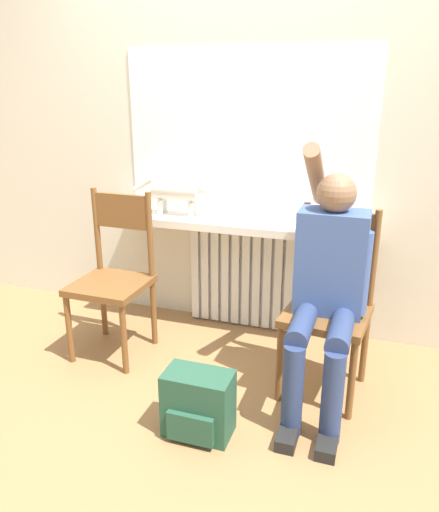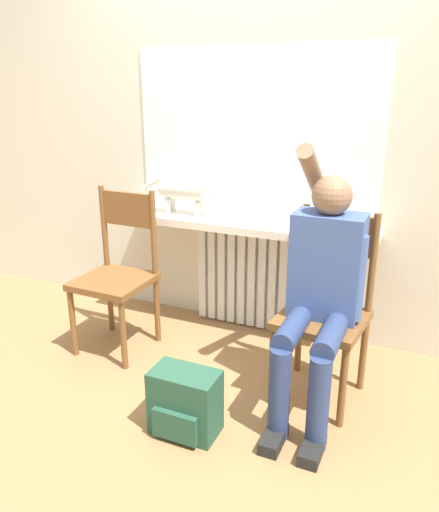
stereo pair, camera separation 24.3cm
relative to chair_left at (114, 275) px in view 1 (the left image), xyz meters
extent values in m
plane|color=olive|center=(0.63, -0.57, -0.50)|extent=(12.00, 12.00, 0.00)
cube|color=beige|center=(0.63, 0.66, 0.85)|extent=(7.00, 0.06, 2.70)
cube|color=silver|center=(0.63, 0.59, -0.14)|extent=(0.72, 0.05, 0.71)
cube|color=silver|center=(0.31, 0.55, -0.14)|extent=(0.05, 0.03, 0.69)
cube|color=silver|center=(0.38, 0.55, -0.14)|extent=(0.05, 0.03, 0.69)
cube|color=silver|center=(0.45, 0.55, -0.14)|extent=(0.05, 0.03, 0.69)
cube|color=silver|center=(0.52, 0.55, -0.14)|extent=(0.05, 0.03, 0.69)
cube|color=silver|center=(0.60, 0.55, -0.14)|extent=(0.05, 0.03, 0.69)
cube|color=silver|center=(0.67, 0.55, -0.14)|extent=(0.05, 0.03, 0.69)
cube|color=silver|center=(0.74, 0.55, -0.14)|extent=(0.05, 0.03, 0.69)
cube|color=silver|center=(0.81, 0.55, -0.14)|extent=(0.05, 0.03, 0.69)
cube|color=silver|center=(0.88, 0.55, -0.14)|extent=(0.05, 0.03, 0.69)
cube|color=silver|center=(0.95, 0.55, -0.14)|extent=(0.05, 0.03, 0.69)
cube|color=white|center=(0.63, 0.47, 0.24)|extent=(1.64, 0.31, 0.05)
cube|color=white|center=(0.63, 0.62, 0.78)|extent=(1.57, 0.01, 1.02)
cube|color=brown|center=(0.00, -0.05, -0.05)|extent=(0.42, 0.42, 0.04)
cylinder|color=brown|center=(-0.19, -0.23, -0.28)|extent=(0.04, 0.04, 0.43)
cylinder|color=brown|center=(0.18, -0.23, -0.28)|extent=(0.04, 0.04, 0.43)
cylinder|color=brown|center=(-0.18, 0.14, -0.28)|extent=(0.04, 0.04, 0.43)
cylinder|color=brown|center=(0.19, 0.13, -0.28)|extent=(0.04, 0.04, 0.43)
cylinder|color=brown|center=(-0.18, 0.14, 0.23)|extent=(0.04, 0.04, 0.52)
cylinder|color=brown|center=(0.19, 0.13, 0.23)|extent=(0.04, 0.04, 0.52)
cube|color=brown|center=(0.00, 0.14, 0.36)|extent=(0.37, 0.03, 0.21)
cube|color=brown|center=(1.26, -0.05, -0.05)|extent=(0.46, 0.46, 0.04)
cylinder|color=brown|center=(1.06, -0.21, -0.28)|extent=(0.04, 0.04, 0.43)
cylinder|color=brown|center=(1.42, -0.25, -0.28)|extent=(0.04, 0.04, 0.43)
cylinder|color=brown|center=(1.10, 0.15, -0.28)|extent=(0.04, 0.04, 0.43)
cylinder|color=brown|center=(1.46, 0.11, -0.28)|extent=(0.04, 0.04, 0.43)
cylinder|color=brown|center=(1.10, 0.15, 0.23)|extent=(0.04, 0.04, 0.52)
cylinder|color=brown|center=(1.46, 0.11, 0.23)|extent=(0.04, 0.04, 0.52)
cube|color=brown|center=(1.28, 0.13, 0.36)|extent=(0.37, 0.07, 0.21)
cylinder|color=navy|center=(1.17, -0.24, -0.01)|extent=(0.11, 0.42, 0.11)
cylinder|color=navy|center=(1.35, -0.24, -0.01)|extent=(0.11, 0.42, 0.11)
cylinder|color=navy|center=(1.17, -0.45, -0.26)|extent=(0.10, 0.10, 0.46)
cylinder|color=navy|center=(1.35, -0.45, -0.26)|extent=(0.10, 0.10, 0.46)
cube|color=black|center=(1.17, -0.51, -0.47)|extent=(0.09, 0.20, 0.06)
cube|color=black|center=(1.35, -0.51, -0.47)|extent=(0.09, 0.20, 0.06)
cube|color=#3D5693|center=(1.26, -0.03, 0.23)|extent=(0.34, 0.20, 0.53)
sphere|color=#846047|center=(1.26, -0.03, 0.58)|extent=(0.19, 0.19, 0.19)
cylinder|color=#846047|center=(1.14, 0.11, 0.64)|extent=(0.08, 0.50, 0.38)
cylinder|color=#3D5693|center=(1.42, -0.07, 0.21)|extent=(0.08, 0.08, 0.42)
cylinder|color=silver|center=(0.22, 0.48, 0.43)|extent=(0.31, 0.14, 0.14)
sphere|color=silver|center=(0.40, 0.48, 0.46)|extent=(0.09, 0.09, 0.09)
cone|color=silver|center=(0.40, 0.46, 0.50)|extent=(0.03, 0.03, 0.03)
cone|color=silver|center=(0.40, 0.50, 0.50)|extent=(0.03, 0.03, 0.03)
cylinder|color=silver|center=(0.32, 0.45, 0.32)|extent=(0.04, 0.04, 0.10)
cylinder|color=silver|center=(0.32, 0.52, 0.32)|extent=(0.04, 0.04, 0.10)
cylinder|color=silver|center=(0.11, 0.45, 0.32)|extent=(0.04, 0.04, 0.10)
cylinder|color=silver|center=(0.11, 0.52, 0.32)|extent=(0.04, 0.04, 0.10)
cylinder|color=silver|center=(0.01, 0.48, 0.47)|extent=(0.21, 0.03, 0.14)
cube|color=#234C38|center=(0.76, -0.58, -0.34)|extent=(0.32, 0.19, 0.32)
cube|color=#234C38|center=(0.76, -0.69, -0.40)|extent=(0.22, 0.03, 0.14)
camera|label=1|loc=(1.48, -2.42, 1.08)|focal=35.00mm
camera|label=2|loc=(1.71, -2.33, 1.08)|focal=35.00mm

